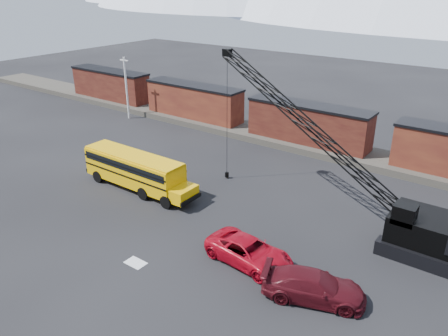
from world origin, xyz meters
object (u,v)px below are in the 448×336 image
object	(u,v)px
red_pickup	(249,252)
maroon_suv	(314,286)
school_bus	(137,170)
crawler_crane	(316,133)

from	to	relation	value
red_pickup	maroon_suv	world-z (taller)	maroon_suv
school_bus	red_pickup	size ratio (longest dim) A/B	1.94
school_bus	crawler_crane	distance (m)	15.68
red_pickup	school_bus	bearing A→B (deg)	81.51
red_pickup	crawler_crane	size ratio (longest dim) A/B	0.29
school_bus	maroon_suv	world-z (taller)	school_bus
maroon_suv	school_bus	bearing A→B (deg)	57.80
school_bus	red_pickup	bearing A→B (deg)	-13.77
red_pickup	maroon_suv	distance (m)	4.96
maroon_suv	crawler_crane	bearing A→B (deg)	7.14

